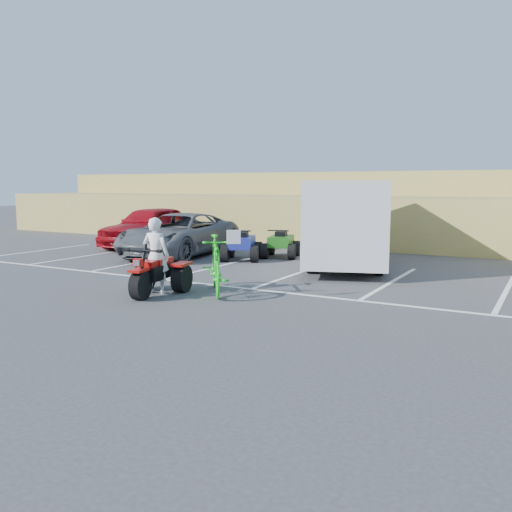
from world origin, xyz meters
The scene contains 11 objects.
ground centered at (0.00, 0.00, 0.00)m, with size 100.00×100.00×0.00m, color #37373A.
parking_stripes centered at (0.87, 4.07, 0.00)m, with size 28.00×5.16×0.01m.
grass_embankment centered at (0.00, 15.48, 1.42)m, with size 40.00×8.50×3.10m.
red_trike_atv centered at (-1.63, 0.73, 0.00)m, with size 1.29×1.72×1.12m, color #A20D09, non-canonical shape.
rider centered at (-1.66, 0.88, 0.88)m, with size 0.65×0.42×1.77m, color white.
green_dirt_bike centered at (-0.48, 1.59, 0.67)m, with size 0.63×2.23×1.34m, color #14BF19.
grey_pickup centered at (-5.34, 6.58, 0.75)m, with size 2.48×5.37×1.49m, color #4E5256.
red_car centered at (-8.04, 8.20, 0.82)m, with size 1.95×4.84×1.65m, color maroon.
cargo_trailer centered at (0.76, 6.91, 1.41)m, with size 3.92×6.02×2.61m.
quad_atv_blue centered at (-2.81, 6.68, 0.00)m, with size 1.21×1.62×1.06m, color navy, non-canonical shape.
quad_atv_green centered at (-1.97, 7.91, 0.00)m, with size 1.15×1.54×1.01m, color #185313, non-canonical shape.
Camera 1 is at (6.39, -8.75, 2.52)m, focal length 38.00 mm.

